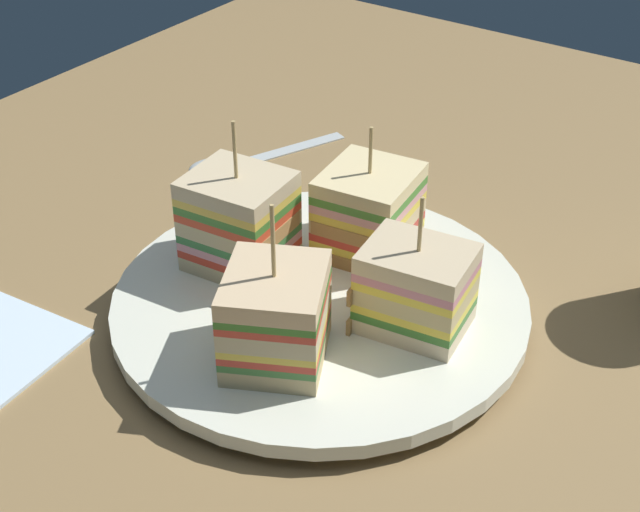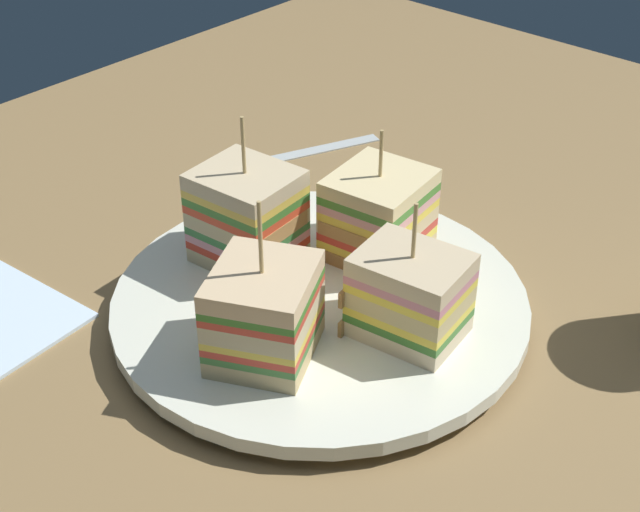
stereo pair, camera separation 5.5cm
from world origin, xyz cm
name	(u,v)px [view 2 (the right image)]	position (x,y,z in cm)	size (l,w,h in cm)	color
ground_plane	(320,329)	(0.00, 0.00, -0.90)	(105.63, 87.08, 1.80)	olive
plate	(320,304)	(0.00, 0.00, 1.06)	(26.06, 26.06, 1.75)	white
sandwich_wedge_0	(378,215)	(-6.26, -0.50, 4.61)	(6.84, 6.37, 8.96)	#E2BF83
sandwich_wedge_1	(247,217)	(0.01, -6.28, 4.95)	(5.91, 6.64, 10.26)	beige
sandwich_wedge_2	(264,313)	(6.14, 1.28, 4.56)	(7.95, 7.62, 10.09)	#D0B57D
sandwich_wedge_3	(409,295)	(-0.79, 6.22, 4.41)	(5.61, 6.79, 8.84)	beige
spoon	(261,159)	(-12.22, -17.40, 0.40)	(13.94, 7.38, 1.00)	silver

